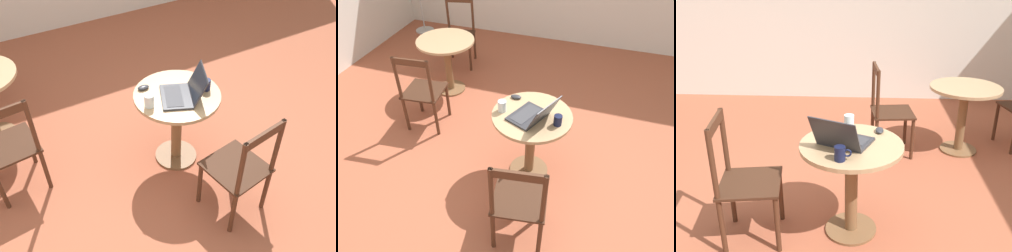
% 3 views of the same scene
% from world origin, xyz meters
% --- Properties ---
extents(ground_plane, '(16.00, 16.00, 0.00)m').
position_xyz_m(ground_plane, '(0.00, 0.00, 0.00)').
color(ground_plane, '#9E5138').
extents(wall_back, '(9.40, 0.06, 2.70)m').
position_xyz_m(wall_back, '(0.00, 3.23, 1.35)').
color(wall_back, silver).
rests_on(wall_back, ground_plane).
extents(cafe_table_near, '(0.72, 0.72, 0.71)m').
position_xyz_m(cafe_table_near, '(0.15, 0.09, 0.53)').
color(cafe_table_near, brown).
rests_on(cafe_table_near, ground_plane).
extents(cafe_table_mid, '(0.72, 0.72, 0.71)m').
position_xyz_m(cafe_table_mid, '(1.25, 1.48, 0.53)').
color(cafe_table_mid, brown).
rests_on(cafe_table_mid, ground_plane).
extents(chair_near_left, '(0.47, 0.47, 0.93)m').
position_xyz_m(chair_near_left, '(-0.59, -0.02, 0.46)').
color(chair_near_left, '#472819').
rests_on(chair_near_left, ground_plane).
extents(chair_mid_left, '(0.45, 0.45, 0.93)m').
position_xyz_m(chair_mid_left, '(0.48, 1.41, 0.46)').
color(chair_mid_left, '#472819').
rests_on(chair_mid_left, ground_plane).
extents(laptop, '(0.44, 0.45, 0.24)m').
position_xyz_m(laptop, '(0.09, 0.07, 0.76)').
color(laptop, '#2D2D33').
rests_on(laptop, cafe_table_near).
extents(mouse, '(0.06, 0.10, 0.03)m').
position_xyz_m(mouse, '(0.35, 0.29, 0.73)').
color(mouse, '#2D2D33').
rests_on(mouse, cafe_table_near).
extents(mug, '(0.11, 0.07, 0.09)m').
position_xyz_m(mug, '(0.09, -0.15, 0.76)').
color(mug, '#141938').
rests_on(mug, cafe_table_near).
extents(drinking_glass, '(0.08, 0.08, 0.10)m').
position_xyz_m(drinking_glass, '(0.12, 0.35, 0.77)').
color(drinking_glass, silver).
rests_on(drinking_glass, cafe_table_near).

